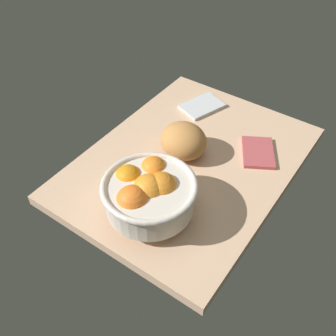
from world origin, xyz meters
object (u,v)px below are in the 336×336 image
at_px(fruit_bowl, 148,193).
at_px(napkin_folded, 258,152).
at_px(bread_loaf, 184,141).
at_px(napkin_spare, 202,106).

relative_size(fruit_bowl, napkin_folded, 1.78).
distance_m(fruit_bowl, napkin_folded, 0.38).
bearing_deg(napkin_folded, bread_loaf, 125.03).
height_order(fruit_bowl, bread_loaf, fruit_bowl).
bearing_deg(bread_loaf, napkin_spare, 18.38).
height_order(fruit_bowl, napkin_spare, fruit_bowl).
xyz_separation_m(fruit_bowl, napkin_spare, (0.46, 0.13, -0.07)).
relative_size(bread_loaf, napkin_folded, 1.05).
height_order(napkin_folded, napkin_spare, same).
relative_size(napkin_folded, napkin_spare, 0.97).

